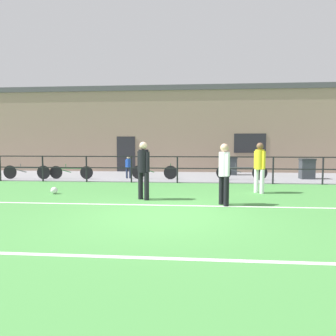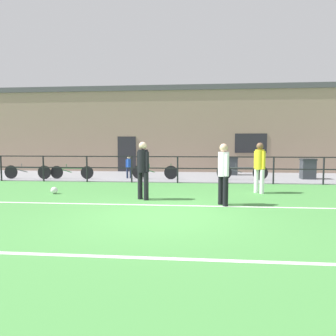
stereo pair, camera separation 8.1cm
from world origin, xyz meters
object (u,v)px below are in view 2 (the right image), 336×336
at_px(player_striker, 223,170).
at_px(player_goalkeeper, 143,167).
at_px(bicycle_parked_2, 72,172).
at_px(soccer_ball_match, 54,190).
at_px(spectator_child, 129,166).
at_px(bicycle_parked_3, 155,172).
at_px(trash_bin_1, 231,166).
at_px(bicycle_parked_0, 242,172).
at_px(bicycle_parked_1, 27,172).
at_px(player_winger, 259,165).
at_px(trash_bin_0, 308,169).

bearing_deg(player_striker, player_goalkeeper, 48.32).
distance_m(player_goalkeeper, bicycle_parked_2, 6.60).
distance_m(soccer_ball_match, spectator_child, 4.93).
xyz_separation_m(bicycle_parked_3, trash_bin_1, (3.80, 2.26, 0.14)).
bearing_deg(bicycle_parked_2, soccer_ball_match, -75.02).
xyz_separation_m(spectator_child, trash_bin_1, (5.09, 2.04, -0.14)).
xyz_separation_m(player_goalkeeper, bicycle_parked_2, (-4.30, 4.97, -0.65)).
height_order(bicycle_parked_0, bicycle_parked_3, bicycle_parked_0).
relative_size(bicycle_parked_1, bicycle_parked_3, 1.06).
bearing_deg(player_winger, bicycle_parked_2, 30.14).
xyz_separation_m(player_striker, spectator_child, (-3.99, 6.10, -0.33)).
distance_m(spectator_child, bicycle_parked_2, 2.71).
relative_size(soccer_ball_match, trash_bin_0, 0.24).
relative_size(soccer_ball_match, spectator_child, 0.21).
relative_size(soccer_ball_match, bicycle_parked_1, 0.10).
bearing_deg(player_goalkeeper, trash_bin_0, -102.38).
xyz_separation_m(player_striker, bicycle_parked_3, (-2.70, 5.88, -0.61)).
relative_size(player_winger, bicycle_parked_3, 0.80).
bearing_deg(trash_bin_1, spectator_child, -158.13).
relative_size(player_striker, bicycle_parked_2, 0.81).
xyz_separation_m(soccer_ball_match, bicycle_parked_2, (-1.12, 4.18, 0.22)).
height_order(player_striker, bicycle_parked_3, player_striker).
xyz_separation_m(bicycle_parked_0, bicycle_parked_3, (-4.04, 0.00, -0.02)).
distance_m(player_goalkeeper, bicycle_parked_3, 5.28).
bearing_deg(trash_bin_0, player_winger, -125.26).
height_order(bicycle_parked_1, bicycle_parked_2, bicycle_parked_1).
bearing_deg(bicycle_parked_1, player_goalkeeper, -36.64).
bearing_deg(player_winger, bicycle_parked_0, -36.03).
height_order(player_goalkeeper, player_striker, player_goalkeeper).
bearing_deg(soccer_ball_match, trash_bin_1, 45.34).
bearing_deg(trash_bin_1, player_goalkeeper, -114.66).
xyz_separation_m(spectator_child, bicycle_parked_0, (5.32, -0.22, -0.25)).
distance_m(bicycle_parked_0, bicycle_parked_1, 10.06).
bearing_deg(bicycle_parked_2, spectator_child, 10.18).
relative_size(spectator_child, bicycle_parked_3, 0.50).
bearing_deg(trash_bin_1, bicycle_parked_0, -84.05).
height_order(player_winger, bicycle_parked_3, player_winger).
bearing_deg(player_winger, spectator_child, 17.34).
bearing_deg(trash_bin_0, bicycle_parked_2, -174.94).
height_order(player_striker, trash_bin_1, player_striker).
distance_m(bicycle_parked_3, trash_bin_1, 4.42).
relative_size(soccer_ball_match, bicycle_parked_0, 0.10).
relative_size(player_goalkeeper, trash_bin_1, 1.85).
relative_size(player_goalkeeper, player_striker, 1.03).
distance_m(player_goalkeeper, bicycle_parked_0, 6.42).
xyz_separation_m(spectator_child, bicycle_parked_1, (-4.72, -0.70, -0.28)).
bearing_deg(bicycle_parked_1, trash_bin_1, 15.64).
height_order(player_striker, player_winger, player_winger).
distance_m(player_goalkeeper, trash_bin_0, 9.07).
bearing_deg(bicycle_parked_1, player_striker, -31.77).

